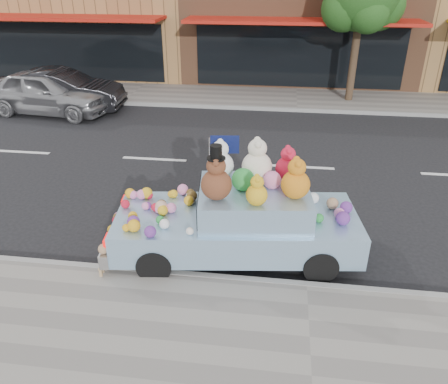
% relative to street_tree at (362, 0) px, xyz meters
% --- Properties ---
extents(ground, '(120.00, 120.00, 0.00)m').
position_rel_street_tree_xyz_m(ground, '(-2.03, -6.55, -3.69)').
color(ground, black).
rests_on(ground, ground).
extents(near_sidewalk, '(60.00, 3.00, 0.12)m').
position_rel_street_tree_xyz_m(near_sidewalk, '(-2.03, -13.05, -3.63)').
color(near_sidewalk, gray).
rests_on(near_sidewalk, ground).
extents(far_sidewalk, '(60.00, 3.00, 0.12)m').
position_rel_street_tree_xyz_m(far_sidewalk, '(-2.03, -0.05, -3.63)').
color(far_sidewalk, gray).
rests_on(far_sidewalk, ground).
extents(near_kerb, '(60.00, 0.12, 0.13)m').
position_rel_street_tree_xyz_m(near_kerb, '(-2.03, -11.55, -3.63)').
color(near_kerb, gray).
rests_on(near_kerb, ground).
extents(far_kerb, '(60.00, 0.12, 0.13)m').
position_rel_street_tree_xyz_m(far_kerb, '(-2.03, -1.55, -3.63)').
color(far_kerb, gray).
rests_on(far_kerb, ground).
extents(street_tree, '(3.00, 2.70, 5.22)m').
position_rel_street_tree_xyz_m(street_tree, '(0.00, 0.00, 0.00)').
color(street_tree, '#38281C').
rests_on(street_tree, ground).
extents(car_silver, '(4.78, 2.40, 1.56)m').
position_rel_street_tree_xyz_m(car_silver, '(-10.89, -2.94, -2.91)').
color(car_silver, '#9D9DA1').
rests_on(car_silver, ground).
extents(car_dark, '(4.59, 1.86, 1.48)m').
position_rel_street_tree_xyz_m(car_dark, '(-10.61, -2.53, -2.95)').
color(car_dark, black).
rests_on(car_dark, ground).
extents(art_car, '(4.66, 2.27, 2.29)m').
position_rel_street_tree_xyz_m(art_car, '(-3.27, -10.67, -2.90)').
color(art_car, black).
rests_on(art_car, ground).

